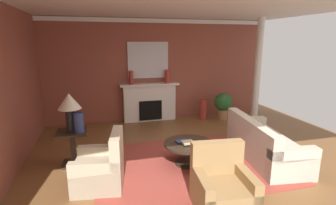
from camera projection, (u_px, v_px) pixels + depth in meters
The scene contains 22 objects.
ground_plane at pixel (192, 161), 5.41m from camera, with size 8.68×8.68×0.00m, color brown.
wall_fireplace at pixel (157, 70), 8.12m from camera, with size 7.28×0.12×3.08m, color brown.
wall_window at pixel (2, 93), 4.47m from camera, with size 0.12×6.99×3.08m, color brown.
ceiling_panel at pixel (190, 3), 4.99m from camera, with size 7.28×6.99×0.06m, color white.
crown_moulding at pixel (157, 21), 7.71m from camera, with size 7.28×0.08×0.12m, color white.
area_rug at pixel (189, 164), 5.27m from camera, with size 3.67×2.72×0.01m, color #993D33.
fireplace at pixel (150, 103), 8.07m from camera, with size 1.80×0.35×1.17m.
mantel_mirror at pixel (148, 60), 7.89m from camera, with size 1.24×0.04×1.08m, color silver.
sofa at pixel (263, 145), 5.46m from camera, with size 1.16×2.20×0.85m.
armchair_near_window at pixel (101, 169), 4.41m from camera, with size 0.92×0.92×0.95m.
armchair_facing_fireplace at pixel (222, 190), 3.79m from camera, with size 0.88×0.88×0.95m.
coffee_table at pixel (189, 148), 5.20m from camera, with size 1.00×1.00×0.45m.
side_table at pixel (73, 145), 5.18m from camera, with size 0.56×0.56×0.70m.
table_lamp at pixel (69, 105), 4.99m from camera, with size 0.44×0.44×0.75m.
vase_mantel_left at pixel (131, 78), 7.70m from camera, with size 0.13×0.13×0.40m, color #9E3328.
vase_mantel_right at pixel (167, 76), 7.98m from camera, with size 0.16×0.16×0.40m, color #9E3328.
vase_tall_corner at pixel (203, 109), 8.27m from camera, with size 0.24×0.24×0.62m, color #9E3328.
vase_on_side_table at pixel (79, 123), 4.99m from camera, with size 0.19×0.19×0.39m, color navy.
book_red_cover at pixel (182, 141), 5.21m from camera, with size 0.24×0.17×0.03m, color navy.
book_art_folio at pixel (188, 142), 5.07m from camera, with size 0.23×0.19×0.03m, color tan.
potted_plant at pixel (223, 104), 8.22m from camera, with size 0.56×0.56×0.83m.
column_white at pixel (258, 71), 7.81m from camera, with size 0.20×0.20×3.08m, color white.
Camera 1 is at (-1.80, -4.69, 2.41)m, focal length 27.95 mm.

